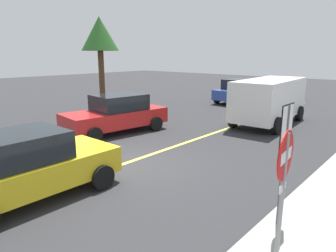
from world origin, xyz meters
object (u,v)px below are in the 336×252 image
car_red_mid_road (116,114)px  tree_left_verge (100,36)px  stop_sign (283,179)px  car_blue_near_curb (239,91)px  car_yellow_approaching (27,166)px  speed_limit_sign (285,145)px  white_van (270,98)px

car_red_mid_road → tree_left_verge: (2.14, 3.85, 3.52)m
stop_sign → car_blue_near_curb: (15.25, 9.07, -0.76)m
car_yellow_approaching → car_blue_near_curb: (16.65, 3.57, 0.01)m
car_yellow_approaching → car_blue_near_curb: 17.03m
speed_limit_sign → white_van: size_ratio=0.47×
white_van → car_yellow_approaching: size_ratio=1.29×
speed_limit_sign → car_yellow_approaching: speed_limit_sign is taller
car_yellow_approaching → car_red_mid_road: car_red_mid_road is taller
speed_limit_sign → car_red_mid_road: 8.99m
car_red_mid_road → tree_left_verge: size_ratio=0.87×
white_van → car_yellow_approaching: bearing=175.5°
white_van → tree_left_verge: tree_left_verge is taller
speed_limit_sign → white_van: 9.86m
car_blue_near_curb → car_yellow_approaching: bearing=-167.9°
white_van → car_blue_near_curb: size_ratio=1.23×
car_blue_near_curb → tree_left_verge: bearing=157.8°
stop_sign → tree_left_verge: (6.20, 12.77, 2.75)m
stop_sign → car_blue_near_curb: stop_sign is taller
speed_limit_sign → car_blue_near_curb: speed_limit_sign is taller
stop_sign → speed_limit_sign: size_ratio=0.93×
white_van → car_yellow_approaching: (-11.54, 0.90, -0.44)m
stop_sign → car_red_mid_road: (4.07, 8.92, -0.76)m
speed_limit_sign → white_van: (8.94, 4.14, -0.50)m
car_yellow_approaching → car_blue_near_curb: size_ratio=0.96×
car_yellow_approaching → tree_left_verge: tree_left_verge is taller
speed_limit_sign → tree_left_verge: 13.54m
stop_sign → car_yellow_approaching: 5.73m
white_van → tree_left_verge: bearing=115.7°
speed_limit_sign → car_yellow_approaching: size_ratio=0.61×
stop_sign → tree_left_verge: tree_left_verge is taller
car_blue_near_curb → white_van: bearing=-138.8°
car_red_mid_road → car_yellow_approaching: bearing=-148.0°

